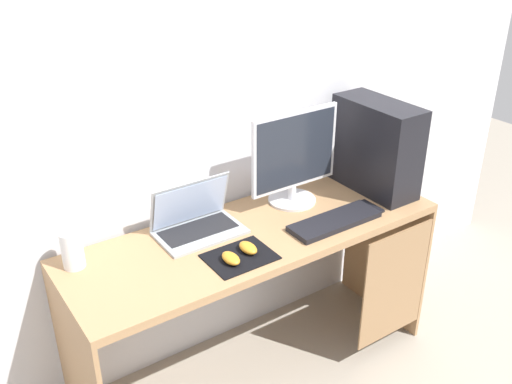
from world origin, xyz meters
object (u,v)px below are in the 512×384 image
at_px(keyboard, 335,221).
at_px(cell_phone, 369,207).
at_px(pc_tower, 376,146).
at_px(speaker, 72,250).
at_px(mouse_left, 248,248).
at_px(monitor, 294,159).
at_px(mouse_right, 231,258).
at_px(laptop, 196,222).

bearing_deg(keyboard, cell_phone, 4.39).
distance_m(pc_tower, keyboard, 0.46).
bearing_deg(speaker, mouse_left, -25.97).
distance_m(monitor, mouse_left, 0.51).
distance_m(mouse_right, cell_phone, 0.74).
height_order(laptop, mouse_right, laptop).
height_order(monitor, mouse_left, monitor).
bearing_deg(mouse_right, mouse_left, 14.74).
xyz_separation_m(speaker, keyboard, (1.02, -0.31, -0.06)).
bearing_deg(monitor, keyboard, -84.81).
relative_size(monitor, keyboard, 1.06).
xyz_separation_m(monitor, mouse_left, (-0.41, -0.24, -0.19)).
relative_size(pc_tower, cell_phone, 3.33).
height_order(mouse_right, cell_phone, mouse_right).
distance_m(laptop, keyboard, 0.59).
distance_m(speaker, keyboard, 1.07).
height_order(mouse_left, mouse_right, same).
height_order(keyboard, mouse_right, mouse_right).
distance_m(pc_tower, cell_phone, 0.30).
height_order(pc_tower, laptop, pc_tower).
height_order(keyboard, cell_phone, keyboard).
bearing_deg(cell_phone, pc_tower, 42.15).
height_order(speaker, mouse_left, speaker).
bearing_deg(monitor, cell_phone, -45.38).
distance_m(speaker, mouse_right, 0.59).
bearing_deg(monitor, mouse_right, -152.09).
bearing_deg(mouse_right, laptop, 88.06).
height_order(monitor, mouse_right, monitor).
relative_size(pc_tower, speaker, 2.89).
relative_size(pc_tower, mouse_right, 4.50).
height_order(laptop, cell_phone, laptop).
xyz_separation_m(monitor, laptop, (-0.49, 0.02, -0.17)).
bearing_deg(mouse_left, speaker, 154.03).
bearing_deg(speaker, pc_tower, -6.04).
height_order(mouse_left, cell_phone, mouse_left).
bearing_deg(pc_tower, mouse_right, -169.59).
relative_size(pc_tower, laptop, 1.22).
bearing_deg(monitor, laptop, 177.98).
bearing_deg(keyboard, laptop, 151.66).
height_order(laptop, speaker, laptop).
height_order(keyboard, mouse_left, mouse_left).
distance_m(monitor, mouse_right, 0.60).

